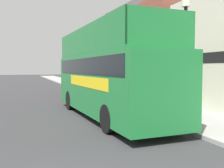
# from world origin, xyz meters

# --- Properties ---
(ground_plane) EXTENTS (144.00, 144.00, 0.00)m
(ground_plane) POSITION_xyz_m (0.00, 21.00, 0.00)
(ground_plane) COLOR #333335
(sidewalk) EXTENTS (3.60, 108.00, 0.14)m
(sidewalk) POSITION_xyz_m (7.17, 18.00, 0.07)
(sidewalk) COLOR #999993
(sidewalk) RESTS_ON ground_plane
(brick_terrace_rear) EXTENTS (6.00, 17.06, 9.81)m
(brick_terrace_rear) POSITION_xyz_m (11.97, 20.79, 4.91)
(brick_terrace_rear) COLOR brown
(brick_terrace_rear) RESTS_ON ground_plane
(tour_bus) EXTENTS (2.93, 9.71, 4.08)m
(tour_bus) POSITION_xyz_m (3.76, 8.28, 1.84)
(tour_bus) COLOR #1E7A38
(tour_bus) RESTS_ON ground_plane
(parked_car_ahead_of_bus) EXTENTS (1.85, 4.64, 1.29)m
(parked_car_ahead_of_bus) POSITION_xyz_m (4.27, 15.85, 0.62)
(parked_car_ahead_of_bus) COLOR maroon
(parked_car_ahead_of_bus) RESTS_ON ground_plane
(lamp_post_nearest) EXTENTS (0.35, 0.35, 5.08)m
(lamp_post_nearest) POSITION_xyz_m (5.77, 5.13, 3.61)
(lamp_post_nearest) COLOR black
(lamp_post_nearest) RESTS_ON sidewalk
(lamp_post_second) EXTENTS (0.35, 0.35, 4.57)m
(lamp_post_second) POSITION_xyz_m (5.79, 13.56, 3.30)
(lamp_post_second) COLOR black
(lamp_post_second) RESTS_ON sidewalk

